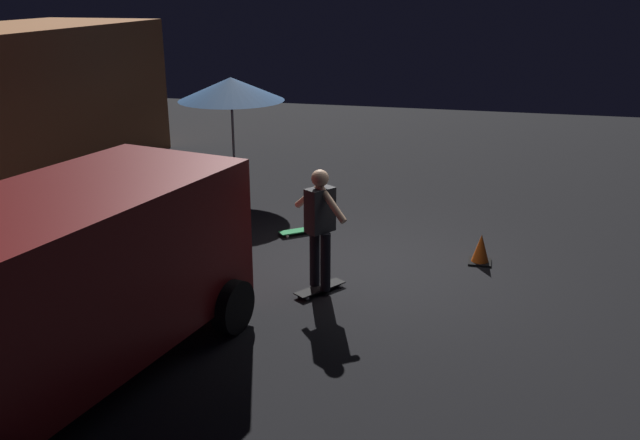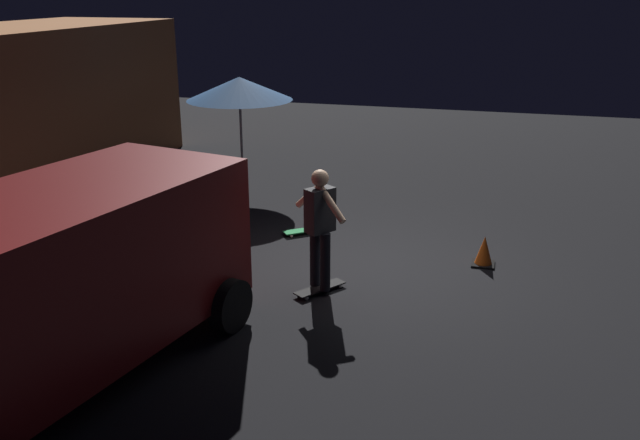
{
  "view_description": "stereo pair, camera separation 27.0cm",
  "coord_description": "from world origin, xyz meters",
  "px_view_note": "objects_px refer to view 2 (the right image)",
  "views": [
    {
      "loc": [
        -9.29,
        -1.45,
        3.99
      ],
      "look_at": [
        -1.07,
        0.56,
        1.05
      ],
      "focal_mm": 37.93,
      "sensor_mm": 36.0,
      "label": 1
    },
    {
      "loc": [
        -9.22,
        -1.71,
        3.99
      ],
      "look_at": [
        -1.07,
        0.56,
        1.05
      ],
      "focal_mm": 37.93,
      "sensor_mm": 36.0,
      "label": 2
    }
  ],
  "objects_px": {
    "parked_van": "(47,280)",
    "traffic_cone": "(484,252)",
    "patio_umbrella": "(239,89)",
    "skater": "(320,221)",
    "skateboard_spare": "(306,230)",
    "skateboard_ridden": "(320,288)"
  },
  "relations": [
    {
      "from": "parked_van",
      "to": "traffic_cone",
      "type": "xyz_separation_m",
      "value": [
        4.43,
        -4.22,
        -0.95
      ]
    },
    {
      "from": "parked_van",
      "to": "traffic_cone",
      "type": "height_order",
      "value": "parked_van"
    },
    {
      "from": "parked_van",
      "to": "skater",
      "type": "relative_size",
      "value": 2.93
    },
    {
      "from": "patio_umbrella",
      "to": "parked_van",
      "type": "bearing_deg",
      "value": -173.95
    },
    {
      "from": "skateboard_ridden",
      "to": "patio_umbrella",
      "type": "bearing_deg",
      "value": 33.39
    },
    {
      "from": "patio_umbrella",
      "to": "traffic_cone",
      "type": "bearing_deg",
      "value": -118.95
    },
    {
      "from": "patio_umbrella",
      "to": "traffic_cone",
      "type": "distance_m",
      "value": 5.99
    },
    {
      "from": "skateboard_spare",
      "to": "skater",
      "type": "distance_m",
      "value": 2.54
    },
    {
      "from": "skateboard_ridden",
      "to": "traffic_cone",
      "type": "bearing_deg",
      "value": -53.2
    },
    {
      "from": "parked_van",
      "to": "traffic_cone",
      "type": "distance_m",
      "value": 6.19
    },
    {
      "from": "patio_umbrella",
      "to": "skateboard_ridden",
      "type": "bearing_deg",
      "value": -146.61
    },
    {
      "from": "skater",
      "to": "patio_umbrella",
      "type": "bearing_deg",
      "value": 33.39
    },
    {
      "from": "skateboard_ridden",
      "to": "skateboard_spare",
      "type": "bearing_deg",
      "value": 21.42
    },
    {
      "from": "patio_umbrella",
      "to": "skater",
      "type": "xyz_separation_m",
      "value": [
        -4.34,
        -2.86,
        -1.04
      ]
    },
    {
      "from": "parked_van",
      "to": "traffic_cone",
      "type": "bearing_deg",
      "value": -43.6
    },
    {
      "from": "traffic_cone",
      "to": "skateboard_ridden",
      "type": "bearing_deg",
      "value": 126.8
    },
    {
      "from": "skater",
      "to": "parked_van",
      "type": "bearing_deg",
      "value": 143.57
    },
    {
      "from": "patio_umbrella",
      "to": "skater",
      "type": "distance_m",
      "value": 5.3
    },
    {
      "from": "parked_van",
      "to": "skateboard_spare",
      "type": "xyz_separation_m",
      "value": [
        5.02,
        -1.24,
        -1.11
      ]
    },
    {
      "from": "skateboard_spare",
      "to": "patio_umbrella",
      "type": "bearing_deg",
      "value": 42.86
    },
    {
      "from": "parked_van",
      "to": "skateboard_spare",
      "type": "height_order",
      "value": "parked_van"
    },
    {
      "from": "patio_umbrella",
      "to": "traffic_cone",
      "type": "height_order",
      "value": "patio_umbrella"
    }
  ]
}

